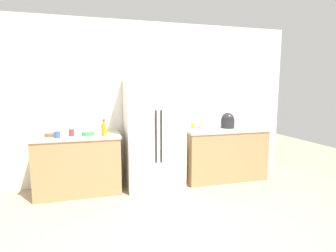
# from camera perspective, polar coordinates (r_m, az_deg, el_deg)

# --- Properties ---
(ground_plane) EXTENTS (10.71, 10.71, 0.00)m
(ground_plane) POSITION_cam_1_polar(r_m,az_deg,el_deg) (3.08, 1.73, -22.79)
(ground_plane) COLOR tan
(kitchen_back_panel) EXTENTS (5.36, 0.10, 2.67)m
(kitchen_back_panel) POSITION_cam_1_polar(r_m,az_deg,el_deg) (4.58, -5.59, 4.95)
(kitchen_back_panel) COLOR silver
(kitchen_back_panel) RESTS_ON ground_plane
(counter_left) EXTENTS (1.25, 0.64, 0.89)m
(counter_left) POSITION_cam_1_polar(r_m,az_deg,el_deg) (4.30, -18.53, -7.65)
(counter_left) COLOR tan
(counter_left) RESTS_ON ground_plane
(counter_right) EXTENTS (1.44, 0.64, 0.89)m
(counter_right) POSITION_cam_1_polar(r_m,az_deg,el_deg) (4.80, 11.72, -5.75)
(counter_right) COLOR tan
(counter_right) RESTS_ON ground_plane
(refrigerator) EXTENTS (0.89, 0.69, 1.75)m
(refrigerator) POSITION_cam_1_polar(r_m,az_deg,el_deg) (4.26, -3.07, -1.48)
(refrigerator) COLOR white
(refrigerator) RESTS_ON ground_plane
(toaster) EXTENTS (0.22, 0.18, 0.20)m
(toaster) POSITION_cam_1_polar(r_m,az_deg,el_deg) (4.68, 8.18, 0.76)
(toaster) COLOR silver
(toaster) RESTS_ON counter_right
(rice_cooker) EXTENTS (0.24, 0.24, 0.27)m
(rice_cooker) POSITION_cam_1_polar(r_m,az_deg,el_deg) (4.77, 12.64, 1.06)
(rice_cooker) COLOR #262628
(rice_cooker) RESTS_ON counter_right
(bottle_a) EXTENTS (0.08, 0.08, 0.24)m
(bottle_a) POSITION_cam_1_polar(r_m,az_deg,el_deg) (4.01, -13.50, -0.67)
(bottle_a) COLOR orange
(bottle_a) RESTS_ON counter_left
(cup_a) EXTENTS (0.08, 0.08, 0.10)m
(cup_a) POSITION_cam_1_polar(r_m,az_deg,el_deg) (4.13, -19.95, -1.35)
(cup_a) COLOR red
(cup_a) RESTS_ON counter_left
(cup_b) EXTENTS (0.07, 0.07, 0.08)m
(cup_b) POSITION_cam_1_polar(r_m,az_deg,el_deg) (4.67, 5.34, 0.06)
(cup_b) COLOR yellow
(cup_b) RESTS_ON counter_right
(cup_c) EXTENTS (0.08, 0.08, 0.09)m
(cup_c) POSITION_cam_1_polar(r_m,az_deg,el_deg) (4.04, -22.61, -1.72)
(cup_c) COLOR blue
(cup_c) RESTS_ON counter_left
(bowl_a) EXTENTS (0.19, 0.19, 0.05)m
(bowl_a) POSITION_cam_1_polar(r_m,az_deg,el_deg) (4.13, -16.71, -1.54)
(bowl_a) COLOR green
(bowl_a) RESTS_ON counter_left
(bowl_b) EXTENTS (0.18, 0.18, 0.05)m
(bowl_b) POSITION_cam_1_polar(r_m,az_deg,el_deg) (4.21, -23.71, -1.70)
(bowl_b) COLOR brown
(bowl_b) RESTS_ON counter_left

